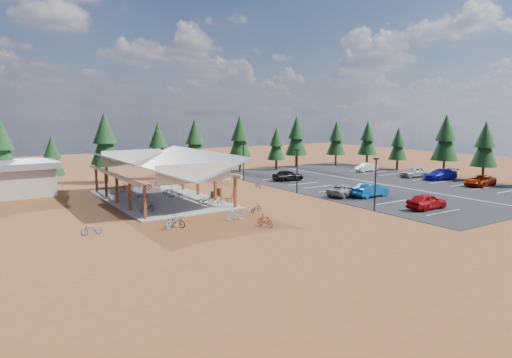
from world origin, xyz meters
The scene contains 48 objects.
ground centered at (0.00, 0.00, 0.00)m, with size 140.00×140.00×0.00m, color brown.
asphalt_lot centered at (18.50, 3.00, 0.02)m, with size 27.00×44.00×0.04m, color black.
concrete_pad centered at (-10.00, 7.00, 0.05)m, with size 10.60×18.60×0.10m, color gray.
bike_pavilion centered at (-10.00, 7.00, 3.82)m, with size 11.65×19.40×4.97m.
outbuilding centered at (-24.00, 18.00, 2.03)m, with size 11.00×7.00×3.90m.
lamp_post_0 centered at (5.00, -10.00, 2.98)m, with size 0.50×0.25×5.14m.
lamp_post_1 centered at (5.00, 2.00, 2.98)m, with size 0.50×0.25×5.14m.
lamp_post_2 centered at (5.00, 14.00, 2.98)m, with size 0.50×0.25×5.14m.
trash_bin_0 centered at (-4.98, 4.04, 0.45)m, with size 0.60×0.60×0.90m, color #4A341A.
trash_bin_1 centered at (-3.46, 5.48, 0.45)m, with size 0.60×0.60×0.90m, color #4A341A.
pine_0 centered at (-23.85, 21.32, 5.53)m, with size 3.89×3.89×9.05m.
pine_1 centered at (-18.38, 21.21, 4.03)m, with size 2.84×2.84×6.62m.
pine_2 centered at (-11.61, 22.12, 5.82)m, with size 4.09×4.09×9.53m.
pine_3 centered at (-4.30, 21.90, 4.94)m, with size 3.48×3.48×8.10m.
pine_4 centered at (1.52, 22.20, 5.20)m, with size 3.65×3.65×8.51m.
pine_5 centered at (9.49, 22.48, 5.43)m, with size 3.81×3.81×8.89m.
pine_6 centered at (15.75, 21.27, 4.31)m, with size 3.03×3.03×7.06m.
pine_7 centered at (20.85, 22.47, 5.40)m, with size 3.80×3.80×8.84m.
pine_8 centered at (28.93, 21.22, 4.84)m, with size 3.40×3.40×7.92m.
pine_10 centered at (32.83, -4.23, 5.04)m, with size 3.55×3.55×8.26m.
pine_11 centered at (33.63, 2.46, 5.63)m, with size 3.96×3.96×9.22m.
pine_12 centered at (32.69, 10.50, 4.28)m, with size 3.01×3.01×7.01m.
pine_13 centered at (33.55, 18.06, 4.88)m, with size 3.43×3.43×7.99m.
bike_0 centered at (-13.56, 0.99, 0.53)m, with size 0.57×1.63×0.85m, color black.
bike_1 centered at (-13.05, 3.16, 0.54)m, with size 0.42×1.47×0.88m, color gray.
bike_2 centered at (-11.98, 7.37, 0.52)m, with size 0.56×1.61×0.84m, color navy.
bike_3 centered at (-11.74, 13.21, 0.63)m, with size 0.50×1.76×1.06m, color #9F2E16.
bike_4 centered at (-7.21, 1.44, 0.54)m, with size 0.59×1.69×0.89m, color black.
bike_5 centered at (-8.95, 5.39, 0.65)m, with size 0.52×1.83×1.10m, color gray.
bike_6 centered at (-8.18, 8.88, 0.53)m, with size 0.58×1.65×0.87m, color navy.
bike_7 centered at (-8.55, 13.04, 0.63)m, with size 0.50×1.76×1.06m, color #9E1909.
bike_8 centered at (-13.36, -5.41, 0.50)m, with size 0.66×1.90×1.00m, color black.
bike_9 centered at (-13.77, -5.59, 0.54)m, with size 0.51×1.79×1.08m, color gray.
bike_10 centered at (-19.81, -3.99, 0.42)m, with size 0.55×1.58×0.83m, color #22219F.
bike_11 centered at (-7.16, -9.29, 0.51)m, with size 0.48×1.68×1.01m, color maroon.
bike_12 centered at (-4.79, -4.23, 0.41)m, with size 0.55×1.57×0.82m, color black.
bike_13 centered at (-7.97, -5.90, 0.53)m, with size 0.50×1.78×1.07m, color #9CA1A5.
bike_14 centered at (3.00, 7.30, 0.44)m, with size 0.59×1.68×0.88m, color navy.
bike_15 centered at (-2.83, 3.27, 0.48)m, with size 0.45×1.59×0.96m, color maroon.
bike_16 centered at (-5.41, 0.73, 0.44)m, with size 0.59×1.68×0.88m, color black.
car_0 centered at (9.96, -12.14, 0.81)m, with size 1.81×4.50×1.53m, color #9C090E.
car_1 centered at (10.34, -4.54, 0.80)m, with size 1.62×4.64×1.53m, color #094795.
car_2 centered at (8.36, -2.68, 0.71)m, with size 2.24×4.85×1.35m, color gray.
car_4 centered at (9.88, 10.25, 0.79)m, with size 1.76×4.39×1.49m, color black.
car_6 centered at (27.75, -6.87, 0.74)m, with size 2.31×5.02×1.40m, color #7F1700.
car_7 centered at (28.44, -0.61, 0.80)m, with size 2.13×5.25×1.52m, color #121496.
car_8 centered at (27.50, 3.17, 0.80)m, with size 1.80×4.47×1.52m, color #9FA3A7.
car_9 centered at (26.50, 11.58, 0.70)m, with size 1.40×4.03×1.33m, color silver.
Camera 1 is at (-27.79, -39.70, 9.32)m, focal length 32.00 mm.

